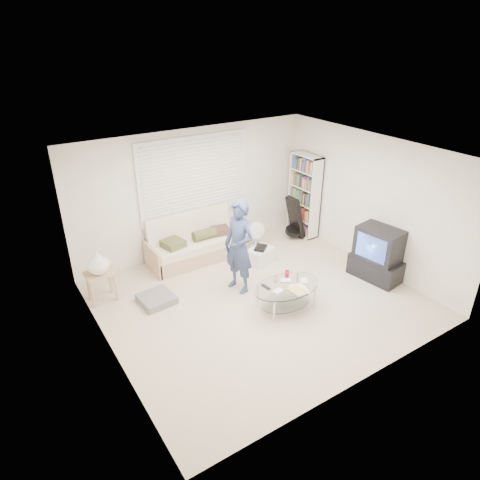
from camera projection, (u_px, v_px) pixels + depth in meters
ground at (259, 299)px, 7.28m from camera, size 5.00×5.00×0.00m
room_shell at (244, 201)px, 6.91m from camera, size 5.02×4.52×2.51m
window_blinds at (195, 178)px, 8.24m from camera, size 2.32×0.08×1.62m
futon_sofa at (196, 245)px, 8.43m from camera, size 1.91×0.77×0.93m
grey_floor_pillow at (157, 299)px, 7.19m from camera, size 0.58×0.58×0.12m
side_table at (98, 264)px, 6.97m from camera, size 0.47×0.38×0.93m
bookshelf at (304, 195)px, 9.23m from camera, size 0.28×0.76×1.80m
guitar_case at (295, 221)px, 9.20m from camera, size 0.38×0.35×0.94m
floor_fan at (255, 233)px, 8.82m from camera, size 0.36×0.24×0.59m
storage_bin at (261, 255)px, 8.36m from camera, size 0.56×0.46×0.35m
tv_unit at (377, 255)px, 7.70m from camera, size 0.61×0.97×0.99m
coffee_table at (287, 290)px, 6.90m from camera, size 1.20×0.78×0.56m
standing_person at (239, 247)px, 7.21m from camera, size 0.53×0.68×1.67m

